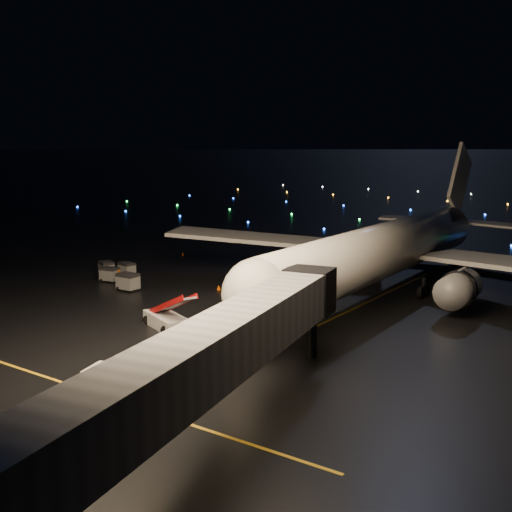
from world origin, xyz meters
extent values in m
cube|color=gold|center=(12.00, 15.00, 0.01)|extent=(0.25, 80.00, 0.02)
cube|color=silver|center=(8.83, -8.84, 0.98)|extent=(4.56, 3.20, 1.97)
imported|color=orange|center=(-12.40, 11.16, 0.95)|extent=(1.06, 1.15, 1.90)
cone|color=#FD5300|center=(2.23, 13.64, 0.28)|extent=(0.59, 0.59, 0.56)
cone|color=#FD5300|center=(6.37, 25.08, 0.25)|extent=(0.55, 0.55, 0.50)
cone|color=#FD5300|center=(-2.93, 16.13, 0.27)|extent=(0.56, 0.56, 0.54)
cone|color=#FD5300|center=(-19.24, 29.04, 0.24)|extent=(0.49, 0.49, 0.47)
cube|color=gray|center=(-10.48, 10.54, 0.90)|extent=(2.15, 1.53, 1.80)
cube|color=gray|center=(-15.26, 12.38, 0.80)|extent=(2.09, 1.64, 1.60)
cube|color=gray|center=(-18.00, 14.40, 0.81)|extent=(2.28, 1.97, 1.62)
cube|color=gray|center=(-15.86, 15.56, 0.78)|extent=(2.03, 1.58, 1.56)
camera|label=1|loc=(37.44, -34.98, 15.45)|focal=45.00mm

